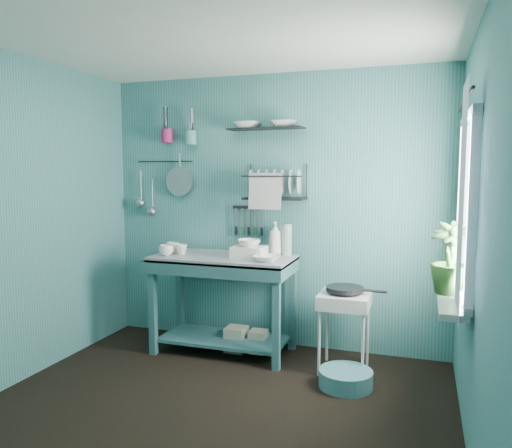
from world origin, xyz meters
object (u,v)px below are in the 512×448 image
(soap_bottle, at_px, (275,238))
(utensil_cup_teal, at_px, (191,138))
(mug_right, at_px, (173,248))
(hotplate_stand, at_px, (344,332))
(water_bottle, at_px, (287,240))
(mug_mid, at_px, (181,250))
(wash_tub, at_px, (249,252))
(potted_plant, at_px, (451,258))
(utensil_cup_magenta, at_px, (167,136))
(mug_left, at_px, (166,250))
(work_counter, at_px, (224,304))
(floor_basin, at_px, (346,379))
(storage_tin_small, at_px, (258,341))
(frying_pan, at_px, (345,289))
(dish_rack, at_px, (275,182))
(colander, at_px, (180,181))
(storage_tin_large, at_px, (236,339))

(soap_bottle, distance_m, utensil_cup_teal, 1.26)
(mug_right, bearing_deg, hotplate_stand, -3.11)
(soap_bottle, relative_size, water_bottle, 1.07)
(mug_mid, xyz_separation_m, utensil_cup_teal, (-0.07, 0.35, 1.02))
(mug_mid, bearing_deg, wash_tub, 3.63)
(mug_right, distance_m, potted_plant, 2.43)
(utensil_cup_magenta, bearing_deg, mug_left, -64.54)
(work_counter, xyz_separation_m, mug_mid, (-0.38, -0.06, 0.48))
(utensil_cup_magenta, bearing_deg, soap_bottle, -4.73)
(mug_mid, distance_m, hotplate_stand, 1.59)
(work_counter, distance_m, hotplate_stand, 1.10)
(hotplate_stand, relative_size, potted_plant, 1.37)
(floor_basin, bearing_deg, mug_left, 171.68)
(mug_right, height_order, storage_tin_small, mug_right)
(work_counter, relative_size, frying_pan, 4.12)
(mug_left, distance_m, floor_basin, 1.86)
(mug_left, bearing_deg, dish_rack, 24.51)
(work_counter, height_order, storage_tin_small, work_counter)
(storage_tin_small, bearing_deg, frying_pan, -11.89)
(mug_left, relative_size, dish_rack, 0.22)
(frying_pan, bearing_deg, water_bottle, 151.76)
(work_counter, xyz_separation_m, soap_bottle, (0.42, 0.20, 0.59))
(mug_left, xyz_separation_m, utensil_cup_magenta, (-0.22, 0.45, 1.04))
(colander, bearing_deg, wash_tub, -22.25)
(wash_tub, relative_size, storage_tin_small, 1.40)
(frying_pan, bearing_deg, work_counter, 175.47)
(mug_right, bearing_deg, soap_bottle, 12.26)
(mug_mid, bearing_deg, mug_right, 153.43)
(frying_pan, bearing_deg, storage_tin_large, 172.16)
(mug_left, height_order, utensil_cup_teal, utensil_cup_teal)
(frying_pan, bearing_deg, colander, 166.31)
(mug_mid, bearing_deg, mug_left, -135.00)
(utensil_cup_teal, bearing_deg, colander, 167.92)
(utensil_cup_magenta, bearing_deg, utensil_cup_teal, 0.00)
(utensil_cup_teal, bearing_deg, wash_tub, -24.15)
(mug_right, xyz_separation_m, hotplate_stand, (1.59, -0.09, -0.60))
(mug_right, height_order, dish_rack, dish_rack)
(storage_tin_large, distance_m, storage_tin_small, 0.20)
(potted_plant, bearing_deg, floor_basin, 161.42)
(potted_plant, bearing_deg, work_counter, 161.11)
(dish_rack, xyz_separation_m, storage_tin_large, (-0.30, -0.19, -1.42))
(work_counter, xyz_separation_m, utensil_cup_magenta, (-0.70, 0.29, 1.52))
(work_counter, xyz_separation_m, potted_plant, (1.85, -0.63, 0.63))
(utensil_cup_teal, bearing_deg, mug_mid, -79.34)
(wash_tub, distance_m, storage_tin_small, 0.83)
(dish_rack, bearing_deg, mug_right, -159.99)
(wash_tub, relative_size, hotplate_stand, 0.44)
(wash_tub, bearing_deg, mug_left, -169.14)
(work_counter, height_order, utensil_cup_teal, utensil_cup_teal)
(utensil_cup_magenta, xyz_separation_m, potted_plant, (2.54, -0.92, -0.90))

